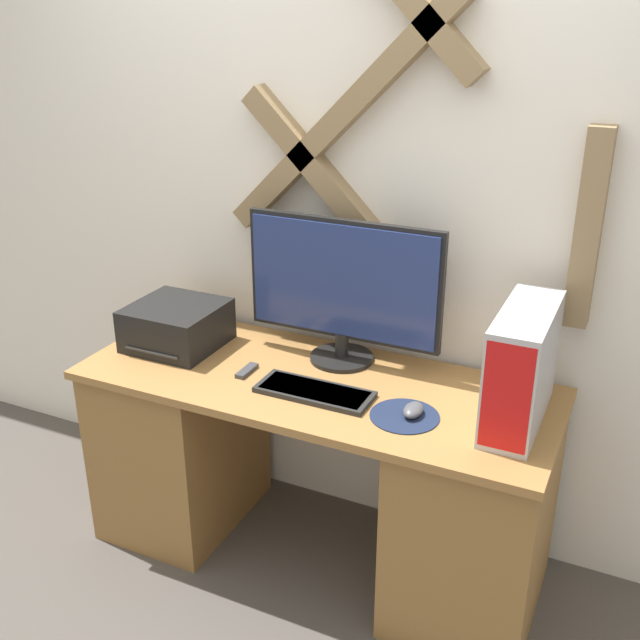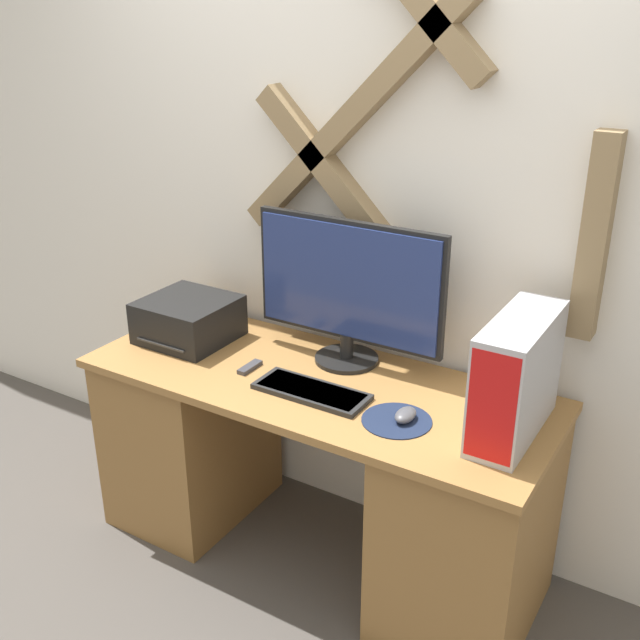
{
  "view_description": "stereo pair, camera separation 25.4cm",
  "coord_description": "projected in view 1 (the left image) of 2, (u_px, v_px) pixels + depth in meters",
  "views": [
    {
      "loc": [
        1.02,
        -1.79,
        2.0
      ],
      "look_at": [
        0.02,
        0.33,
        1.0
      ],
      "focal_mm": 42.0,
      "sensor_mm": 36.0,
      "label": 1
    },
    {
      "loc": [
        1.24,
        -1.67,
        2.0
      ],
      "look_at": [
        0.02,
        0.33,
        1.0
      ],
      "focal_mm": 42.0,
      "sensor_mm": 36.0,
      "label": 2
    }
  ],
  "objects": [
    {
      "name": "wall_back",
      "position": [
        360.0,
        191.0,
        2.73
      ],
      "size": [
        6.4,
        0.13,
        2.79
      ],
      "color": "white",
      "rests_on": "ground_plane"
    },
    {
      "name": "printer",
      "position": [
        177.0,
        325.0,
        2.89
      ],
      "size": [
        0.33,
        0.33,
        0.17
      ],
      "color": "black",
      "rests_on": "desk"
    },
    {
      "name": "mousepad",
      "position": [
        405.0,
        416.0,
        2.41
      ],
      "size": [
        0.23,
        0.23,
        0.0
      ],
      "color": "#19233D",
      "rests_on": "desk"
    },
    {
      "name": "keyboard",
      "position": [
        314.0,
        392.0,
        2.55
      ],
      "size": [
        0.4,
        0.16,
        0.02
      ],
      "color": "black",
      "rests_on": "desk"
    },
    {
      "name": "mouse",
      "position": [
        413.0,
        410.0,
        2.41
      ],
      "size": [
        0.06,
        0.1,
        0.04
      ],
      "color": "#4C4C51",
      "rests_on": "mousepad"
    },
    {
      "name": "monitor",
      "position": [
        343.0,
        286.0,
        2.69
      ],
      "size": [
        0.74,
        0.24,
        0.54
      ],
      "color": "black",
      "rests_on": "desk"
    },
    {
      "name": "desk",
      "position": [
        315.0,
        468.0,
        2.79
      ],
      "size": [
        1.7,
        0.66,
        0.77
      ],
      "color": "olive",
      "rests_on": "ground_plane"
    },
    {
      "name": "remote_control",
      "position": [
        247.0,
        371.0,
        2.7
      ],
      "size": [
        0.03,
        0.11,
        0.02
      ],
      "color": "#38383D",
      "rests_on": "desk"
    },
    {
      "name": "computer_tower",
      "position": [
        522.0,
        367.0,
        2.32
      ],
      "size": [
        0.16,
        0.45,
        0.38
      ],
      "color": "#B2B2B7",
      "rests_on": "desk"
    },
    {
      "name": "ground_plane",
      "position": [
        276.0,
        609.0,
        2.67
      ],
      "size": [
        12.0,
        12.0,
        0.0
      ],
      "primitive_type": "plane",
      "color": "#4C4742"
    }
  ]
}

